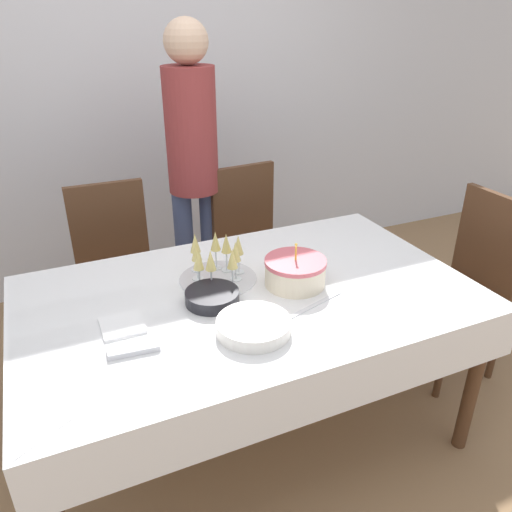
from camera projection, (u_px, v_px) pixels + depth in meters
The scene contains 14 objects.
ground_plane at pixel (250, 429), 2.34m from camera, with size 12.00×12.00×0.00m, color #93704C.
wall_back at pixel (139, 83), 3.17m from camera, with size 8.00×0.05×2.70m.
dining_table at pixel (249, 313), 2.06m from camera, with size 1.81×1.09×0.75m.
dining_chair_far_left at pixel (117, 267), 2.67m from camera, with size 0.43×0.43×0.97m.
dining_chair_far_right at pixel (252, 242), 2.96m from camera, with size 0.45×0.45×0.97m.
dining_chair_right_end at pixel (468, 278), 2.55m from camera, with size 0.42×0.42×0.97m.
birthday_cake at pixel (295, 272), 2.05m from camera, with size 0.25×0.25×0.19m.
champagne_tray at pixel (217, 260), 2.07m from camera, with size 0.33×0.33×0.18m.
plate_stack_main at pixel (254, 326), 1.75m from camera, with size 0.27×0.27×0.05m.
plate_stack_dessert at pixel (212, 297), 1.93m from camera, with size 0.21×0.21×0.05m.
cake_knife at pixel (314, 305), 1.92m from camera, with size 0.29×0.10×0.00m.
fork_pile at pixel (134, 349), 1.66m from camera, with size 0.17×0.08×0.02m.
napkin_pile at pixel (122, 325), 1.79m from camera, with size 0.15×0.15×0.01m.
person_standing at pixel (192, 153), 2.75m from camera, with size 0.28×0.28×1.74m.
Camera 1 is at (-0.69, -1.60, 1.77)m, focal length 35.00 mm.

